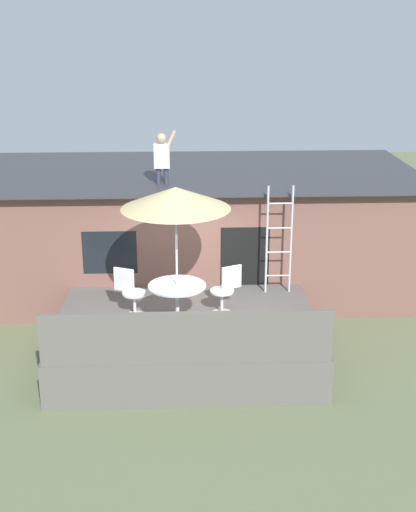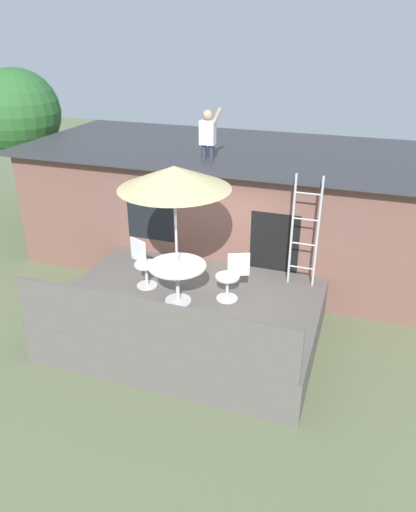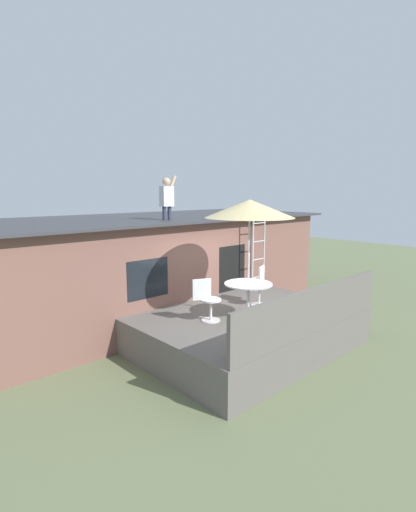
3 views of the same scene
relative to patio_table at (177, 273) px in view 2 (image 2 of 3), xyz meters
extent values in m
plane|color=#66704C|center=(0.16, 0.21, -1.39)|extent=(40.00, 40.00, 0.00)
cube|color=brown|center=(0.16, 3.81, -0.02)|extent=(10.00, 4.00, 2.73)
cube|color=#38383D|center=(0.16, 3.81, 1.38)|extent=(10.50, 4.50, 0.06)
cube|color=black|center=(-1.37, 1.82, 0.16)|extent=(1.10, 0.03, 0.90)
cube|color=black|center=(1.38, 1.82, -0.34)|extent=(1.00, 0.03, 2.00)
cube|color=#605B56|center=(0.16, 0.21, -0.99)|extent=(4.77, 3.57, 0.80)
cube|color=#605B56|center=(0.16, -1.53, -0.14)|extent=(4.67, 0.08, 0.90)
cylinder|color=silver|center=(0.00, 0.00, -0.57)|extent=(0.48, 0.48, 0.03)
cylinder|color=silver|center=(0.00, 0.00, -0.22)|extent=(0.07, 0.07, 0.71)
cylinder|color=silver|center=(0.00, 0.00, 0.14)|extent=(1.04, 1.04, 0.03)
cylinder|color=silver|center=(0.00, 0.00, 0.61)|extent=(0.04, 0.04, 2.40)
cone|color=beige|center=(0.00, 0.00, 1.76)|extent=(1.90, 1.90, 0.38)
cylinder|color=silver|center=(1.77, 1.41, 0.51)|extent=(0.04, 0.04, 2.20)
cylinder|color=silver|center=(2.25, 1.41, 0.51)|extent=(0.04, 0.04, 2.20)
cylinder|color=silver|center=(2.01, 1.41, -0.24)|extent=(0.48, 0.03, 0.03)
cylinder|color=silver|center=(2.01, 1.41, 0.26)|extent=(0.48, 0.03, 0.03)
cylinder|color=silver|center=(2.01, 1.41, 0.76)|extent=(0.48, 0.03, 0.03)
cylinder|color=silver|center=(2.01, 1.41, 1.26)|extent=(0.48, 0.03, 0.03)
cylinder|color=#33384C|center=(-0.37, 2.50, 1.58)|extent=(0.10, 0.10, 0.34)
cylinder|color=#33384C|center=(-0.21, 2.50, 1.58)|extent=(0.10, 0.10, 0.34)
cube|color=silver|center=(-0.29, 2.50, 2.00)|extent=(0.32, 0.20, 0.50)
sphere|color=tan|center=(-0.29, 2.50, 2.36)|extent=(0.20, 0.20, 0.20)
cylinder|color=tan|center=(-0.11, 2.50, 2.30)|extent=(0.26, 0.08, 0.44)
cylinder|color=silver|center=(-0.79, 0.34, -0.58)|extent=(0.40, 0.40, 0.02)
cylinder|color=silver|center=(-0.79, 0.34, -0.36)|extent=(0.06, 0.06, 0.44)
cylinder|color=silver|center=(-0.79, 0.34, -0.13)|extent=(0.44, 0.44, 0.04)
cube|color=silver|center=(-0.98, 0.42, 0.11)|extent=(0.38, 0.19, 0.44)
cylinder|color=silver|center=(0.83, 0.38, -0.58)|extent=(0.40, 0.40, 0.02)
cylinder|color=silver|center=(0.83, 0.38, -0.36)|extent=(0.06, 0.06, 0.44)
cylinder|color=silver|center=(0.83, 0.38, -0.13)|extent=(0.44, 0.44, 0.04)
cube|color=silver|center=(1.01, 0.46, 0.11)|extent=(0.38, 0.20, 0.44)
cylinder|color=brown|center=(-6.83, 4.65, -0.06)|extent=(0.25, 0.25, 2.66)
sphere|color=#2D662D|center=(-6.83, 4.65, 1.76)|extent=(2.43, 2.43, 2.43)
camera|label=1|loc=(0.10, -11.26, 4.70)|focal=47.71mm
camera|label=2|loc=(3.00, -6.99, 3.99)|focal=33.57mm
camera|label=3|loc=(-6.14, -5.37, 2.11)|focal=27.03mm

